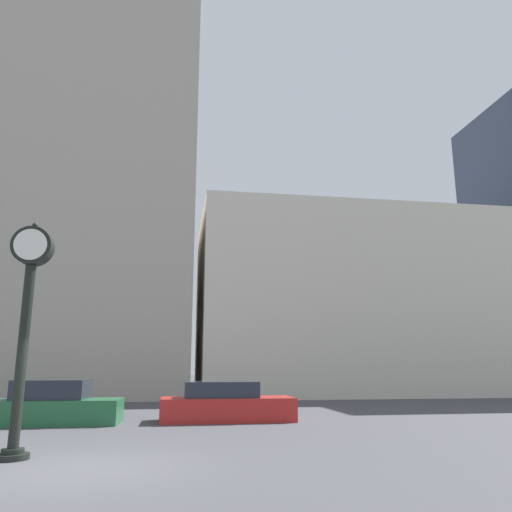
% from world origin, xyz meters
% --- Properties ---
extents(ground_plane, '(200.00, 200.00, 0.00)m').
position_xyz_m(ground_plane, '(0.00, 0.00, 0.00)').
color(ground_plane, '#424247').
extents(building_tall_tower, '(13.84, 12.00, 34.97)m').
position_xyz_m(building_tall_tower, '(-4.27, 24.00, 17.48)').
color(building_tall_tower, '#ADA393').
rests_on(building_tall_tower, ground_plane).
extents(building_storefront_row, '(21.38, 12.00, 12.20)m').
position_xyz_m(building_storefront_row, '(14.00, 24.00, 6.10)').
color(building_storefront_row, beige).
rests_on(building_storefront_row, ground_plane).
extents(street_clock, '(0.87, 0.69, 5.10)m').
position_xyz_m(street_clock, '(-1.48, 1.23, 3.16)').
color(street_clock, black).
rests_on(street_clock, ground_plane).
extents(car_green, '(4.23, 1.99, 1.44)m').
position_xyz_m(car_green, '(-2.12, 7.77, 0.60)').
color(car_green, '#236038').
rests_on(car_green, ground_plane).
extents(car_red, '(4.68, 1.90, 1.36)m').
position_xyz_m(car_red, '(3.61, 7.89, 0.57)').
color(car_red, red).
rests_on(car_red, ground_plane).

